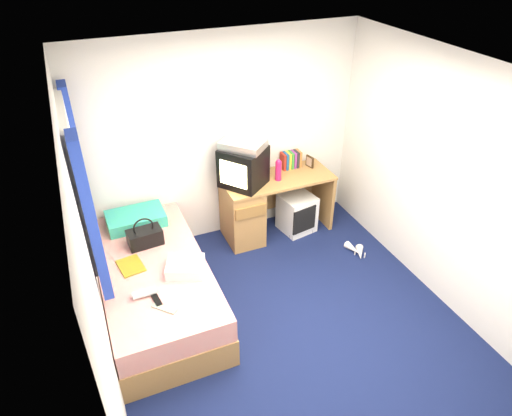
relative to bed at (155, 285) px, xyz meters
name	(u,v)px	position (x,y,z in m)	size (l,w,h in m)	color
ground	(286,321)	(1.10, -0.70, -0.27)	(3.40, 3.40, 0.00)	#0C1438
room_shell	(293,194)	(1.10, -0.70, 1.18)	(3.40, 3.40, 3.40)	white
bed	(155,285)	(0.00, 0.00, 0.00)	(1.01, 2.00, 0.54)	#A77B45
pillow	(136,219)	(-0.01, 0.73, 0.34)	(0.60, 0.38, 0.13)	#1C7CB6
desk	(255,207)	(1.38, 0.74, 0.14)	(1.30, 0.55, 0.75)	#A77B45
storage_cube	(297,213)	(1.89, 0.65, -0.03)	(0.38, 0.38, 0.47)	white
crt_tv	(243,167)	(1.23, 0.74, 0.71)	(0.60, 0.61, 0.45)	black
vcr	(243,144)	(1.23, 0.74, 0.97)	(0.46, 0.33, 0.09)	silver
book_row	(291,160)	(1.91, 0.90, 0.58)	(0.24, 0.13, 0.20)	maroon
picture_frame	(310,162)	(2.12, 0.82, 0.55)	(0.02, 0.12, 0.14)	#312110
pink_water_bottle	(278,171)	(1.63, 0.68, 0.60)	(0.07, 0.07, 0.23)	#C11B52
aerosol_can	(268,170)	(1.55, 0.78, 0.58)	(0.06, 0.06, 0.20)	white
handbag	(145,237)	(0.01, 0.33, 0.36)	(0.35, 0.22, 0.31)	black
towel	(185,267)	(0.27, -0.23, 0.33)	(0.34, 0.28, 0.11)	silver
magazine	(131,266)	(-0.19, 0.04, 0.28)	(0.21, 0.28, 0.01)	yellow
water_bottle	(144,293)	(-0.15, -0.40, 0.31)	(0.07, 0.07, 0.20)	#B3C1C5
colour_swatch_fan	(164,308)	(-0.03, -0.62, 0.28)	(0.22, 0.06, 0.01)	orange
remote_control	(157,300)	(-0.06, -0.50, 0.28)	(0.05, 0.16, 0.02)	black
window_assembly	(82,183)	(-0.45, 0.20, 1.15)	(0.11, 1.42, 1.40)	silver
white_heels	(357,251)	(2.31, -0.07, -0.23)	(0.19, 0.33, 0.09)	silver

